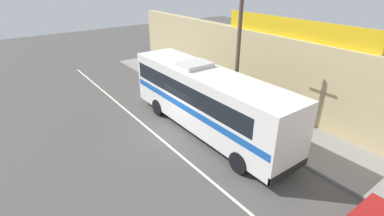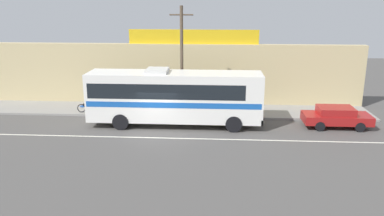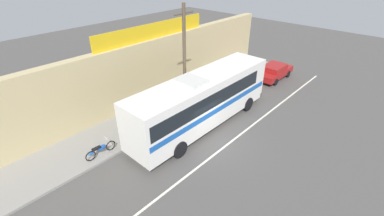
% 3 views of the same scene
% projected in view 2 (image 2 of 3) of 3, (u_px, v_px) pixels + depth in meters
% --- Properties ---
extents(ground_plane, '(70.00, 70.00, 0.00)m').
position_uv_depth(ground_plane, '(156.00, 133.00, 24.15)').
color(ground_plane, '#4F4C49').
extents(sidewalk_slab, '(30.00, 3.60, 0.14)m').
position_uv_depth(sidewalk_slab, '(167.00, 110.00, 29.13)').
color(sidewalk_slab, gray).
rests_on(sidewalk_slab, ground_plane).
extents(storefront_facade, '(30.00, 0.70, 4.80)m').
position_uv_depth(storefront_facade, '(170.00, 74.00, 30.58)').
color(storefront_facade, tan).
rests_on(storefront_facade, ground_plane).
extents(storefront_billboard, '(10.02, 0.12, 1.10)m').
position_uv_depth(storefront_billboard, '(193.00, 37.00, 29.68)').
color(storefront_billboard, gold).
rests_on(storefront_billboard, storefront_facade).
extents(road_center_stripe, '(30.00, 0.14, 0.01)m').
position_uv_depth(road_center_stripe, '(154.00, 138.00, 23.38)').
color(road_center_stripe, silver).
rests_on(road_center_stripe, ground_plane).
extents(intercity_bus, '(11.31, 2.67, 3.78)m').
position_uv_depth(intercity_bus, '(174.00, 95.00, 25.27)').
color(intercity_bus, white).
rests_on(intercity_bus, ground_plane).
extents(parked_car, '(4.29, 1.91, 1.37)m').
position_uv_depth(parked_car, '(336.00, 116.00, 25.16)').
color(parked_car, maroon).
rests_on(parked_car, ground_plane).
extents(utility_pole, '(1.60, 0.22, 7.58)m').
position_uv_depth(utility_pole, '(182.00, 60.00, 26.52)').
color(utility_pole, brown).
rests_on(utility_pole, sidewalk_slab).
extents(motorcycle_green, '(1.92, 0.56, 0.94)m').
position_uv_depth(motorcycle_green, '(130.00, 108.00, 27.79)').
color(motorcycle_green, black).
rests_on(motorcycle_green, sidewalk_slab).
extents(motorcycle_black, '(1.91, 0.56, 0.94)m').
position_uv_depth(motorcycle_black, '(90.00, 107.00, 28.09)').
color(motorcycle_black, black).
rests_on(motorcycle_black, sidewalk_slab).
extents(pedestrian_by_curb, '(0.30, 0.48, 1.58)m').
position_uv_depth(pedestrian_by_curb, '(201.00, 98.00, 28.55)').
color(pedestrian_by_curb, brown).
rests_on(pedestrian_by_curb, sidewalk_slab).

